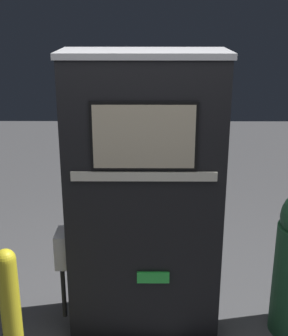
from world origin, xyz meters
The scene contains 2 objects.
gas_pump centered at (0.00, 0.24, 1.02)m, with size 1.17×0.51×2.03m.
safety_bollard centered at (-0.84, -0.33, 0.48)m, with size 0.13×0.13×0.91m.
Camera 1 is at (0.02, -2.81, 2.28)m, focal length 50.00 mm.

